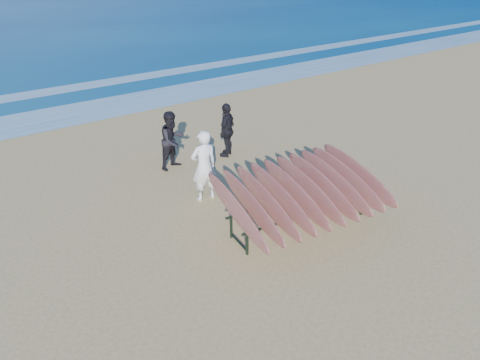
% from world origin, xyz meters
% --- Properties ---
extents(ground, '(120.00, 120.00, 0.00)m').
position_xyz_m(ground, '(0.00, 0.00, 0.00)').
color(ground, tan).
rests_on(ground, ground).
extents(foam_near, '(160.00, 160.00, 0.00)m').
position_xyz_m(foam_near, '(0.00, 10.00, 0.01)').
color(foam_near, white).
rests_on(foam_near, ground).
extents(foam_far, '(160.00, 160.00, 0.00)m').
position_xyz_m(foam_far, '(0.00, 13.50, 0.01)').
color(foam_far, white).
rests_on(foam_far, ground).
extents(surfboard_rack, '(3.43, 2.85, 1.34)m').
position_xyz_m(surfboard_rack, '(0.85, -0.19, 0.85)').
color(surfboard_rack, black).
rests_on(surfboard_rack, ground).
extents(person_white, '(0.67, 0.48, 1.74)m').
position_xyz_m(person_white, '(-0.17, 1.97, 0.87)').
color(person_white, white).
rests_on(person_white, ground).
extents(person_dark_a, '(0.91, 0.79, 1.59)m').
position_xyz_m(person_dark_a, '(0.04, 3.91, 0.80)').
color(person_dark_a, black).
rests_on(person_dark_a, ground).
extents(person_dark_b, '(0.97, 0.84, 1.56)m').
position_xyz_m(person_dark_b, '(1.67, 3.72, 0.78)').
color(person_dark_b, black).
rests_on(person_dark_b, ground).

